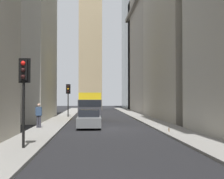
# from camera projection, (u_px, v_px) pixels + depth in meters

# --- Properties ---
(ground_plane) EXTENTS (135.00, 135.00, 0.00)m
(ground_plane) POSITION_uv_depth(u_px,v_px,m) (108.00, 129.00, 24.30)
(ground_plane) COLOR black
(sidewalk_right) EXTENTS (90.00, 2.20, 0.14)m
(sidewalk_right) POSITION_uv_depth(u_px,v_px,m) (47.00, 129.00, 24.03)
(sidewalk_right) COLOR gray
(sidewalk_right) RESTS_ON ground_plane
(sidewalk_left) EXTENTS (90.00, 2.20, 0.14)m
(sidewalk_left) POSITION_uv_depth(u_px,v_px,m) (167.00, 128.00, 24.56)
(sidewalk_left) COLOR gray
(sidewalk_left) RESTS_ON ground_plane
(building_left_far) EXTENTS (18.60, 10.50, 20.09)m
(building_left_far) POSITION_uv_depth(u_px,v_px,m) (165.00, 50.00, 53.34)
(building_left_far) COLOR gray
(building_left_far) RESTS_ON ground_plane
(building_left_midfar) EXTENTS (17.05, 10.00, 19.15)m
(building_left_midfar) POSITION_uv_depth(u_px,v_px,m) (201.00, 31.00, 35.43)
(building_left_midfar) COLOR #A8A091
(building_left_midfar) RESTS_ON ground_plane
(building_right_midfar) EXTENTS (12.65, 10.50, 19.74)m
(building_right_midfar) POSITION_uv_depth(u_px,v_px,m) (3.00, 26.00, 34.38)
(building_right_midfar) COLOR #B7B2A5
(building_right_midfar) RESTS_ON ground_plane
(church_spire) EXTENTS (4.82, 4.82, 38.54)m
(church_spire) POSITION_uv_depth(u_px,v_px,m) (91.00, 6.00, 63.43)
(church_spire) COLOR #9E8966
(church_spire) RESTS_ON ground_plane
(delivery_truck) EXTENTS (6.46, 2.25, 2.84)m
(delivery_truck) POSITION_uv_depth(u_px,v_px,m) (90.00, 106.00, 33.73)
(delivery_truck) COLOR yellow
(delivery_truck) RESTS_ON ground_plane
(hatchback_grey) EXTENTS (4.30, 1.78, 1.42)m
(hatchback_grey) POSITION_uv_depth(u_px,v_px,m) (89.00, 119.00, 25.16)
(hatchback_grey) COLOR slate
(hatchback_grey) RESTS_ON ground_plane
(traffic_light_foreground) EXTENTS (0.43, 0.52, 3.97)m
(traffic_light_foreground) POSITION_uv_depth(u_px,v_px,m) (24.00, 82.00, 14.43)
(traffic_light_foreground) COLOR black
(traffic_light_foreground) RESTS_ON sidewalk_right
(traffic_light_midblock) EXTENTS (0.43, 0.52, 3.75)m
(traffic_light_midblock) POSITION_uv_depth(u_px,v_px,m) (68.00, 93.00, 37.55)
(traffic_light_midblock) COLOR black
(traffic_light_midblock) RESTS_ON sidewalk_right
(traffic_light_far_junction) EXTENTS (0.43, 0.52, 3.85)m
(traffic_light_far_junction) POSITION_uv_depth(u_px,v_px,m) (68.00, 92.00, 40.03)
(traffic_light_far_junction) COLOR black
(traffic_light_far_junction) RESTS_ON sidewalk_right
(pedestrian) EXTENTS (0.26, 0.44, 1.78)m
(pedestrian) POSITION_uv_depth(u_px,v_px,m) (39.00, 114.00, 23.98)
(pedestrian) COLOR #33333D
(pedestrian) RESTS_ON sidewalk_right
(discarded_bottle) EXTENTS (0.07, 0.07, 0.27)m
(discarded_bottle) POSITION_uv_depth(u_px,v_px,m) (169.00, 130.00, 21.23)
(discarded_bottle) COLOR brown
(discarded_bottle) RESTS_ON sidewalk_left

